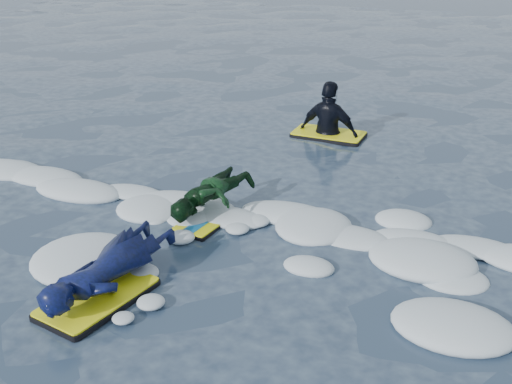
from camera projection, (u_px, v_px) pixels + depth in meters
ground at (122, 262)px, 7.14m from camera, size 120.00×120.00×0.00m
foam_band at (165, 223)px, 8.03m from camera, size 12.00×3.10×0.30m
prone_woman_unit at (108, 271)px, 6.49m from camera, size 0.91×1.86×0.47m
prone_child_unit at (212, 199)px, 8.06m from camera, size 0.99×1.44×0.52m
waiting_rider_unit at (329, 134)px, 11.03m from camera, size 1.26×0.74×1.83m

